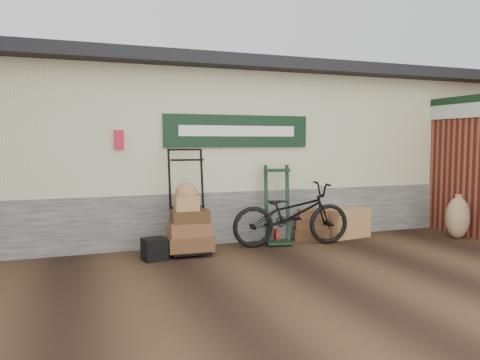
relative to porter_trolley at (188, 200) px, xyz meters
name	(u,v)px	position (x,y,z in m)	size (l,w,h in m)	color
ground	(277,253)	(1.30, -0.56, -0.85)	(80.00, 80.00, 0.00)	black
station_building	(223,149)	(1.29, 2.18, 0.77)	(14.40, 4.10, 3.20)	#4C4C47
brick_outbuilding	(453,163)	(6.00, 0.63, 0.46)	(1.71, 4.51, 2.62)	maroon
porter_trolley	(188,200)	(0.00, 0.00, 0.00)	(0.85, 0.63, 1.69)	black
green_barrow	(278,205)	(1.62, 0.11, -0.17)	(0.49, 0.42, 1.36)	black
suitcase_stack	(311,224)	(2.33, 0.20, -0.57)	(0.62, 0.39, 0.55)	#3C2713
wicker_hamper	(345,222)	(3.05, 0.23, -0.58)	(0.82, 0.54, 0.54)	olive
black_trunk	(154,249)	(-0.59, -0.31, -0.68)	(0.33, 0.29, 0.33)	black
bicycle	(291,211)	(1.78, -0.11, -0.25)	(2.05, 0.72, 1.19)	black
burlap_sack_left	(458,218)	(4.89, -0.64, -0.46)	(0.48, 0.40, 0.76)	#926E4F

